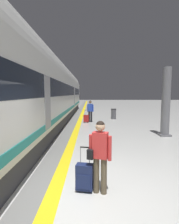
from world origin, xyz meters
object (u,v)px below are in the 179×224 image
at_px(rolling_suitcase_foreground, 84,177).
at_px(waste_bin, 113,114).
at_px(high_speed_train, 44,90).
at_px(platform_pillar, 165,103).
at_px(traveller_foreground, 99,152).
at_px(passenger_near, 90,110).
at_px(suitcase_near, 86,118).

height_order(rolling_suitcase_foreground, waste_bin, rolling_suitcase_foreground).
xyz_separation_m(high_speed_train, platform_pillar, (7.05, -2.86, -0.78)).
height_order(traveller_foreground, waste_bin, traveller_foreground).
relative_size(passenger_near, waste_bin, 1.87).
bearing_deg(high_speed_train, waste_bin, 33.38).
height_order(high_speed_train, platform_pillar, high_speed_train).
bearing_deg(platform_pillar, traveller_foreground, -124.79).
xyz_separation_m(passenger_near, suitcase_near, (-0.32, -0.28, -0.66)).
bearing_deg(high_speed_train, passenger_near, 29.58).
relative_size(traveller_foreground, rolling_suitcase_foreground, 1.59).
bearing_deg(suitcase_near, traveller_foreground, -87.20).
distance_m(high_speed_train, passenger_near, 3.89).
relative_size(high_speed_train, traveller_foreground, 21.27).
distance_m(passenger_near, waste_bin, 2.70).
bearing_deg(waste_bin, rolling_suitcase_foreground, -100.90).
relative_size(high_speed_train, platform_pillar, 9.72).
height_order(rolling_suitcase_foreground, passenger_near, passenger_near).
bearing_deg(passenger_near, suitcase_near, -138.97).
bearing_deg(rolling_suitcase_foreground, platform_pillar, 52.62).
relative_size(high_speed_train, rolling_suitcase_foreground, 33.82).
distance_m(suitcase_near, waste_bin, 3.07).
distance_m(traveller_foreground, platform_pillar, 6.66).
distance_m(high_speed_train, traveller_foreground, 9.05).
bearing_deg(platform_pillar, rolling_suitcase_foreground, -127.38).
bearing_deg(traveller_foreground, passenger_near, 90.90).
relative_size(suitcase_near, platform_pillar, 0.27).
distance_m(high_speed_train, waste_bin, 6.54).
bearing_deg(passenger_near, platform_pillar, -49.66).
height_order(high_speed_train, rolling_suitcase_foreground, high_speed_train).
xyz_separation_m(traveller_foreground, waste_bin, (1.91, 11.70, -0.49)).
bearing_deg(platform_pillar, passenger_near, 130.34).
bearing_deg(platform_pillar, high_speed_train, 157.93).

